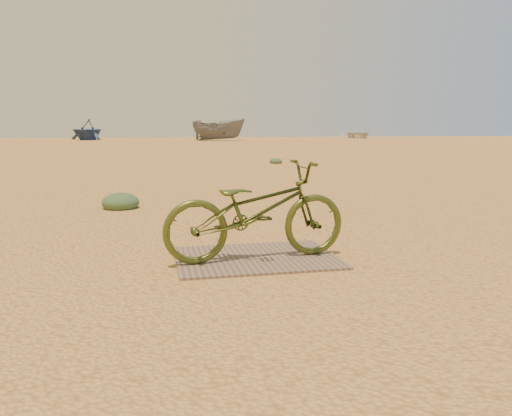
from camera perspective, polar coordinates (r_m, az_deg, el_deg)
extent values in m
plane|color=tan|center=(4.67, 0.11, -6.35)|extent=(120.00, 120.00, 0.00)
cube|color=#796451|center=(4.82, 0.00, -5.70)|extent=(1.54, 1.11, 0.02)
imported|color=#414D1C|center=(4.65, 0.04, -0.32)|extent=(1.81, 0.78, 0.92)
imported|color=navy|center=(52.15, -18.71, 8.50)|extent=(5.04, 5.17, 2.07)
imported|color=slate|center=(47.35, -4.34, 8.91)|extent=(5.53, 4.33, 2.03)
imported|color=silver|center=(59.57, 11.58, 8.32)|extent=(4.08, 5.31, 1.02)
ellipsoid|color=#466441|center=(8.09, -15.19, -0.02)|extent=(0.57, 0.57, 0.32)
ellipsoid|color=#466441|center=(17.50, 2.29, 5.11)|extent=(0.45, 0.45, 0.25)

